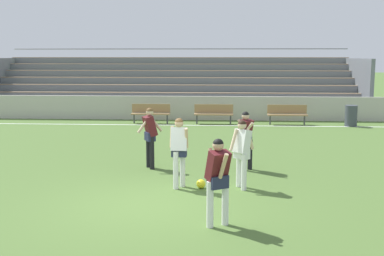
{
  "coord_description": "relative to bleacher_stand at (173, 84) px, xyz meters",
  "views": [
    {
      "loc": [
        1.53,
        -9.91,
        3.18
      ],
      "look_at": [
        0.7,
        3.74,
        1.11
      ],
      "focal_mm": 45.37,
      "sensor_mm": 36.0,
      "label": 1
    }
  ],
  "objects": [
    {
      "name": "player_white_challenging",
      "position": [
        3.2,
        -15.83,
        -0.58
      ],
      "size": [
        0.63,
        0.5,
        1.66
      ],
      "color": "white",
      "rests_on": "ground"
    },
    {
      "name": "field_line_sideline",
      "position": [
        1.18,
        -5.42,
        -1.56
      ],
      "size": [
        44.0,
        0.12,
        0.01
      ],
      "primitive_type": "cube",
      "color": "white",
      "rests_on": "ground"
    },
    {
      "name": "bench_near_bin",
      "position": [
        -0.58,
        -4.86,
        -1.02
      ],
      "size": [
        1.8,
        0.4,
        0.9
      ],
      "color": "#99754C",
      "rests_on": "ground"
    },
    {
      "name": "player_white_deep_cover",
      "position": [
        1.71,
        -15.87,
        -0.55
      ],
      "size": [
        0.45,
        0.39,
        1.7
      ],
      "color": "white",
      "rests_on": "ground"
    },
    {
      "name": "bench_far_left",
      "position": [
        2.36,
        -4.86,
        -1.02
      ],
      "size": [
        1.8,
        0.4,
        0.9
      ],
      "color": "#99754C",
      "rests_on": "ground"
    },
    {
      "name": "ground_plane",
      "position": [
        1.18,
        -17.28,
        -1.57
      ],
      "size": [
        160.0,
        160.0,
        0.0
      ],
      "primitive_type": "plane",
      "color": "#4C6B30"
    },
    {
      "name": "bench_near_wall_gap",
      "position": [
        5.73,
        -4.86,
        -1.02
      ],
      "size": [
        1.8,
        0.4,
        0.9
      ],
      "color": "#99754C",
      "rests_on": "ground"
    },
    {
      "name": "player_dark_dropping_back",
      "position": [
        2.66,
        -18.46,
        -0.58
      ],
      "size": [
        0.52,
        0.64,
        1.66
      ],
      "color": "white",
      "rests_on": "ground"
    },
    {
      "name": "bleacher_stand",
      "position": [
        0.0,
        0.0,
        0.0
      ],
      "size": [
        20.5,
        5.56,
        3.56
      ],
      "color": "#897051",
      "rests_on": "ground"
    },
    {
      "name": "soccer_ball",
      "position": [
        2.23,
        -15.89,
        -1.46
      ],
      "size": [
        0.22,
        0.22,
        0.22
      ],
      "primitive_type": "sphere",
      "color": "yellow",
      "rests_on": "ground"
    },
    {
      "name": "sideline_wall",
      "position": [
        1.18,
        -3.55,
        -0.98
      ],
      "size": [
        48.0,
        0.16,
        1.17
      ],
      "primitive_type": "cube",
      "color": "#BCB7AD",
      "rests_on": "ground"
    },
    {
      "name": "trash_bin",
      "position": [
        8.52,
        -5.23,
        -1.1
      ],
      "size": [
        0.54,
        0.54,
        0.94
      ],
      "primitive_type": "cylinder",
      "color": "#3D424C",
      "rests_on": "ground"
    },
    {
      "name": "player_dark_trailing_run",
      "position": [
        3.37,
        -13.89,
        -0.6
      ],
      "size": [
        0.49,
        0.7,
        1.63
      ],
      "color": "black",
      "rests_on": "ground"
    },
    {
      "name": "player_dark_overlapping",
      "position": [
        0.72,
        -13.89,
        -0.54
      ],
      "size": [
        0.68,
        0.5,
        1.72
      ],
      "color": "black",
      "rests_on": "ground"
    }
  ]
}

